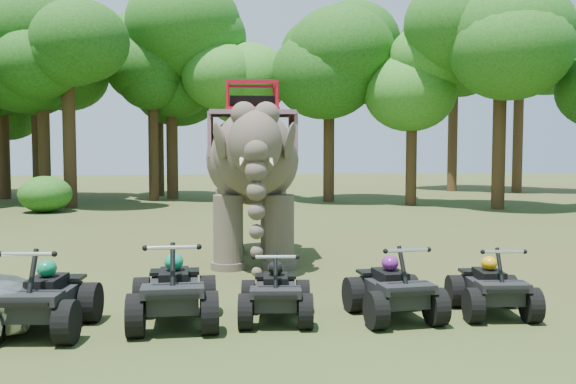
% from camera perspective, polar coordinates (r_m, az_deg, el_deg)
% --- Properties ---
extents(ground, '(110.00, 110.00, 0.00)m').
position_cam_1_polar(ground, '(12.05, 0.64, -9.45)').
color(ground, '#47381E').
rests_on(ground, ground).
extents(elephant, '(2.50, 5.42, 4.50)m').
position_cam_1_polar(elephant, '(15.81, -3.20, 1.99)').
color(elephant, '#4C4037').
rests_on(elephant, ground).
extents(atv_0, '(1.49, 1.93, 1.34)m').
position_cam_1_polar(atv_0, '(10.45, -20.91, -8.04)').
color(atv_0, black).
rests_on(atv_0, ground).
extents(atv_1, '(1.42, 1.90, 1.37)m').
position_cam_1_polar(atv_1, '(10.35, -10.12, -7.87)').
color(atv_1, black).
rests_on(atv_1, ground).
extents(atv_2, '(1.29, 1.67, 1.17)m').
position_cam_1_polar(atv_2, '(10.47, -1.11, -8.25)').
color(atv_2, black).
rests_on(atv_2, ground).
extents(atv_3, '(1.42, 1.82, 1.25)m').
position_cam_1_polar(atv_3, '(10.71, 9.34, -7.78)').
color(atv_3, black).
rests_on(atv_3, ground).
extents(atv_4, '(1.29, 1.69, 1.18)m').
position_cam_1_polar(atv_4, '(11.36, 17.66, -7.42)').
color(atv_4, black).
rests_on(atv_4, ground).
extents(tree_0, '(5.43, 5.43, 7.75)m').
position_cam_1_polar(tree_0, '(33.95, -3.99, 5.80)').
color(tree_0, '#195114').
rests_on(tree_0, ground).
extents(tree_1, '(6.30, 6.30, 8.99)m').
position_cam_1_polar(tree_1, '(33.18, 3.66, 6.92)').
color(tree_1, '#195114').
rests_on(tree_1, ground).
extents(tree_2, '(5.20, 5.20, 7.43)m').
position_cam_1_polar(tree_2, '(31.52, 10.93, 5.59)').
color(tree_2, '#195114').
rests_on(tree_2, ground).
extents(tree_3, '(6.77, 6.77, 9.68)m').
position_cam_1_polar(tree_3, '(30.60, 18.32, 7.61)').
color(tree_3, '#195114').
rests_on(tree_3, ground).
extents(tree_26, '(6.81, 6.81, 9.74)m').
position_cam_1_polar(tree_26, '(31.39, -18.93, 7.56)').
color(tree_26, '#195114').
rests_on(tree_26, ground).
extents(tree_27, '(5.26, 5.26, 7.52)m').
position_cam_1_polar(tree_27, '(34.40, -11.89, 5.51)').
color(tree_27, '#195114').
rests_on(tree_27, ground).
extents(tree_28, '(6.18, 6.18, 8.83)m').
position_cam_1_polar(tree_28, '(37.72, -11.44, 6.37)').
color(tree_28, '#195114').
rests_on(tree_28, ground).
extents(tree_30, '(6.36, 6.36, 9.09)m').
position_cam_1_polar(tree_30, '(37.72, -21.45, 6.37)').
color(tree_30, '#195114').
rests_on(tree_30, ground).
extents(tree_32, '(7.15, 7.15, 10.21)m').
position_cam_1_polar(tree_32, '(42.23, 19.81, 6.89)').
color(tree_32, '#195114').
rests_on(tree_32, ground).
extents(tree_33, '(7.41, 7.41, 10.58)m').
position_cam_1_polar(tree_33, '(35.47, -10.31, 7.96)').
color(tree_33, '#195114').
rests_on(tree_33, ground).
extents(tree_34, '(7.20, 7.20, 10.29)m').
position_cam_1_polar(tree_34, '(42.37, 14.46, 7.04)').
color(tree_34, '#195114').
rests_on(tree_34, ground).
extents(tree_35, '(6.50, 6.50, 9.28)m').
position_cam_1_polar(tree_35, '(37.98, -24.00, 6.43)').
color(tree_35, '#195114').
rests_on(tree_35, ground).
extents(tree_39, '(6.11, 6.11, 8.74)m').
position_cam_1_polar(tree_39, '(32.88, -20.92, 6.46)').
color(tree_39, '#195114').
rests_on(tree_39, ground).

